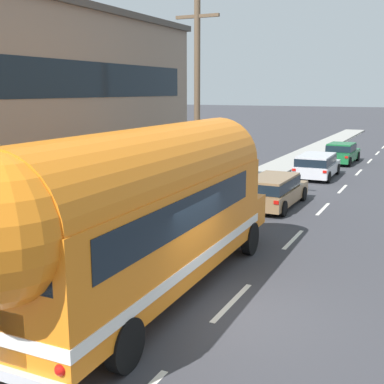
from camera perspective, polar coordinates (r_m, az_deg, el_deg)
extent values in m
plane|color=#38383D|center=(11.69, 3.58, -13.47)|extent=(300.00, 300.00, 0.00)
cube|color=silver|center=(12.17, 4.62, -12.43)|extent=(0.14, 2.40, 0.01)
cube|color=silver|center=(17.24, 11.51, -5.33)|extent=(0.14, 2.40, 0.01)
cube|color=silver|center=(21.88, 14.76, -1.88)|extent=(0.14, 2.40, 0.01)
cube|color=silver|center=(26.57, 16.83, 0.34)|extent=(0.14, 2.40, 0.01)
cube|color=silver|center=(32.30, 18.53, 2.15)|extent=(0.14, 2.40, 0.01)
cube|color=silver|center=(37.74, 19.66, 3.36)|extent=(0.14, 2.40, 0.01)
cube|color=silver|center=(42.78, 20.45, 4.20)|extent=(0.14, 2.40, 0.01)
cube|color=silver|center=(47.54, 21.04, 4.82)|extent=(0.14, 2.40, 0.01)
cube|color=silver|center=(23.69, 6.14, -0.55)|extent=(0.12, 80.00, 0.01)
cube|color=#9E9B93|center=(22.27, 1.69, -1.08)|extent=(2.23, 90.00, 0.15)
cube|color=black|center=(16.57, -14.98, 0.22)|extent=(0.08, 16.43, 1.20)
cube|color=black|center=(16.28, -15.64, 12.40)|extent=(0.08, 16.43, 1.20)
cylinder|color=brown|center=(19.87, 0.59, 9.55)|extent=(0.24, 0.24, 8.50)
cube|color=brown|center=(20.04, 0.61, 19.46)|extent=(1.80, 0.12, 0.12)
cube|color=orange|center=(11.82, -4.97, -4.17)|extent=(2.71, 9.19, 2.30)
cylinder|color=orange|center=(11.56, -5.07, 1.33)|extent=(2.65, 9.09, 2.45)
cube|color=orange|center=(16.57, 3.99, -1.97)|extent=(2.29, 1.35, 0.95)
cube|color=white|center=(12.01, -4.91, -7.15)|extent=(2.75, 9.23, 0.24)
cube|color=black|center=(11.42, -5.76, -1.63)|extent=(2.70, 7.39, 0.76)
cube|color=black|center=(8.18, -20.98, -7.34)|extent=(2.00, 0.13, 0.84)
cube|color=white|center=(8.65, -20.42, -15.23)|extent=(0.80, 0.08, 0.90)
cube|color=silver|center=(8.87, -20.56, -18.92)|extent=(2.34, 0.19, 0.20)
sphere|color=red|center=(8.14, -14.76, -19.04)|extent=(0.20, 0.20, 0.20)
cube|color=black|center=(15.76, 3.29, 2.25)|extent=(2.14, 0.15, 0.96)
cube|color=silver|center=(17.23, 4.80, -1.88)|extent=(0.90, 0.12, 0.56)
cylinder|color=black|center=(16.23, -1.23, -4.34)|extent=(0.28, 1.01, 1.00)
cylinder|color=black|center=(15.40, 6.66, -5.30)|extent=(0.28, 1.01, 1.00)
cylinder|color=black|center=(10.67, -18.67, -13.69)|extent=(0.28, 1.01, 1.00)
cylinder|color=black|center=(9.36, -7.66, -16.91)|extent=(0.28, 1.01, 1.00)
cube|color=olive|center=(21.89, 9.46, -0.26)|extent=(1.81, 4.63, 0.60)
cube|color=olive|center=(21.34, 9.14, 1.02)|extent=(1.60, 3.18, 0.55)
cube|color=black|center=(21.34, 9.14, 0.94)|extent=(1.66, 3.22, 0.43)
cube|color=red|center=(19.95, 5.42, -0.78)|extent=(0.20, 0.04, 0.14)
cube|color=red|center=(19.47, 9.61, -1.20)|extent=(0.20, 0.04, 0.14)
cylinder|color=black|center=(23.68, 8.65, 0.16)|extent=(0.21, 0.64, 0.64)
cylinder|color=black|center=(23.24, 12.60, -0.20)|extent=(0.21, 0.64, 0.64)
cylinder|color=black|center=(20.71, 5.90, -1.41)|extent=(0.21, 0.64, 0.64)
cylinder|color=black|center=(20.20, 10.38, -1.87)|extent=(0.21, 0.64, 0.64)
cube|color=silver|center=(29.70, 14.14, 2.64)|extent=(1.95, 4.48, 0.60)
cube|color=silver|center=(29.16, 14.01, 3.63)|extent=(1.74, 3.22, 0.55)
cube|color=black|center=(29.16, 14.01, 3.57)|extent=(1.80, 3.26, 0.43)
cube|color=red|center=(27.68, 11.58, 2.50)|extent=(0.20, 0.04, 0.14)
cube|color=red|center=(27.35, 14.94, 2.24)|extent=(0.20, 0.04, 0.14)
cylinder|color=black|center=(31.38, 13.04, 2.78)|extent=(0.21, 0.64, 0.64)
cylinder|color=black|center=(31.06, 16.31, 2.53)|extent=(0.21, 0.64, 0.64)
cylinder|color=black|center=(28.44, 11.73, 1.96)|extent=(0.21, 0.64, 0.64)
cylinder|color=black|center=(28.09, 15.32, 1.67)|extent=(0.21, 0.64, 0.64)
cube|color=#196633|center=(36.18, 16.69, 4.04)|extent=(1.93, 4.63, 0.60)
cube|color=#196633|center=(35.99, 16.71, 4.93)|extent=(1.67, 2.28, 0.55)
cube|color=black|center=(35.99, 16.70, 4.88)|extent=(1.73, 2.32, 0.43)
cube|color=red|center=(34.08, 14.67, 4.03)|extent=(0.20, 0.05, 0.14)
cube|color=red|center=(33.77, 17.25, 3.82)|extent=(0.20, 0.05, 0.14)
cylinder|color=black|center=(37.92, 15.87, 4.11)|extent=(0.22, 0.65, 0.64)
cylinder|color=black|center=(37.61, 18.43, 3.90)|extent=(0.22, 0.65, 0.64)
cylinder|color=black|center=(34.83, 14.78, 3.54)|extent=(0.22, 0.65, 0.64)
cylinder|color=black|center=(34.50, 17.56, 3.31)|extent=(0.22, 0.65, 0.64)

